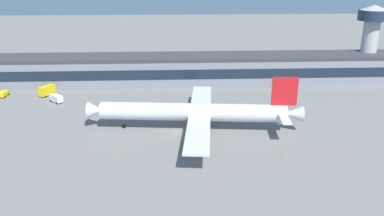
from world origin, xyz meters
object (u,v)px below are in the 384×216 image
at_px(stair_truck, 47,90).
at_px(belt_loader, 280,88).
at_px(traffic_cone_0, 282,152).
at_px(traffic_cone_2, 90,145).
at_px(control_tower, 371,34).
at_px(airliner, 196,112).
at_px(pushback_tractor, 3,94).
at_px(traffic_cone_1, 114,153).
at_px(crew_van, 56,98).

xyz_separation_m(stair_truck, belt_loader, (85.14, 1.49, -0.83)).
xyz_separation_m(traffic_cone_0, traffic_cone_2, (-48.37, 6.28, 0.04)).
height_order(control_tower, belt_loader, control_tower).
bearing_deg(belt_loader, traffic_cone_0, -104.10).
bearing_deg(control_tower, traffic_cone_0, -128.21).
bearing_deg(belt_loader, stair_truck, -179.00).
relative_size(airliner, pushback_tractor, 12.32).
bearing_deg(traffic_cone_0, belt_loader, 75.90).
height_order(airliner, belt_loader, airliner).
height_order(control_tower, pushback_tractor, control_tower).
relative_size(control_tower, traffic_cone_0, 51.31).
distance_m(pushback_tractor, traffic_cone_1, 66.42).
relative_size(traffic_cone_1, traffic_cone_2, 0.94).
bearing_deg(control_tower, traffic_cone_2, -149.09).
bearing_deg(control_tower, belt_loader, -159.57).
relative_size(control_tower, crew_van, 5.65).
bearing_deg(crew_van, belt_loader, 6.82).
bearing_deg(airliner, traffic_cone_1, -145.55).
height_order(stair_truck, crew_van, stair_truck).
bearing_deg(belt_loader, control_tower, 20.43).
bearing_deg(belt_loader, airliner, -133.23).
relative_size(airliner, stair_truck, 9.39).
height_order(stair_truck, traffic_cone_2, stair_truck).
distance_m(airliner, control_tower, 89.61).
bearing_deg(traffic_cone_0, stair_truck, 144.99).
height_order(airliner, stair_truck, airliner).
distance_m(belt_loader, crew_van, 80.28).
xyz_separation_m(crew_van, traffic_cone_1, (25.19, -40.52, -1.15)).
height_order(airliner, control_tower, control_tower).
height_order(airliner, traffic_cone_0, airliner).
bearing_deg(traffic_cone_0, traffic_cone_2, 172.60).
bearing_deg(stair_truck, belt_loader, 1.00).
xyz_separation_m(airliner, crew_van, (-46.23, 26.09, -3.76)).
bearing_deg(pushback_tractor, traffic_cone_2, -47.90).
bearing_deg(traffic_cone_1, pushback_tractor, 134.01).
bearing_deg(control_tower, traffic_cone_1, -145.43).
bearing_deg(crew_van, control_tower, 11.49).
bearing_deg(stair_truck, pushback_tractor, -177.10).
distance_m(traffic_cone_1, traffic_cone_2, 8.16).
relative_size(airliner, traffic_cone_2, 90.10).
height_order(traffic_cone_0, traffic_cone_2, traffic_cone_2).
bearing_deg(airliner, stair_truck, 146.55).
relative_size(pushback_tractor, traffic_cone_2, 7.31).
relative_size(stair_truck, crew_van, 1.21).
relative_size(control_tower, traffic_cone_2, 44.69).
xyz_separation_m(belt_loader, traffic_cone_2, (-61.43, -45.70, -0.82)).
height_order(control_tower, traffic_cone_0, control_tower).
bearing_deg(pushback_tractor, traffic_cone_1, -45.99).
xyz_separation_m(control_tower, belt_loader, (-39.42, -14.69, -17.61)).
distance_m(belt_loader, traffic_cone_1, 74.02).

